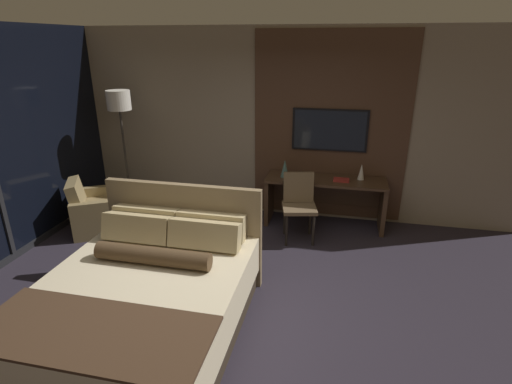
{
  "coord_description": "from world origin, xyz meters",
  "views": [
    {
      "loc": [
        0.97,
        -3.27,
        2.59
      ],
      "look_at": [
        0.05,
        0.91,
        0.96
      ],
      "focal_mm": 28.0,
      "sensor_mm": 36.0,
      "label": 1
    }
  ],
  "objects_px": {
    "bed": "(146,298)",
    "floor_lamp": "(120,111)",
    "vase_short": "(361,172)",
    "desk_chair": "(299,200)",
    "tv": "(330,130)",
    "armchair_by_window": "(98,212)",
    "vase_tall": "(285,168)",
    "desk": "(325,193)",
    "book": "(341,180)"
  },
  "relations": [
    {
      "from": "bed",
      "to": "vase_tall",
      "type": "distance_m",
      "value": 2.88
    },
    {
      "from": "desk",
      "to": "vase_short",
      "type": "bearing_deg",
      "value": 6.17
    },
    {
      "from": "bed",
      "to": "vase_tall",
      "type": "relative_size",
      "value": 8.41
    },
    {
      "from": "vase_short",
      "to": "book",
      "type": "bearing_deg",
      "value": -154.57
    },
    {
      "from": "desk",
      "to": "armchair_by_window",
      "type": "xyz_separation_m",
      "value": [
        -3.18,
        -0.89,
        -0.23
      ]
    },
    {
      "from": "book",
      "to": "desk",
      "type": "bearing_deg",
      "value": 160.95
    },
    {
      "from": "desk",
      "to": "desk_chair",
      "type": "distance_m",
      "value": 0.61
    },
    {
      "from": "floor_lamp",
      "to": "book",
      "type": "distance_m",
      "value": 3.35
    },
    {
      "from": "desk",
      "to": "book",
      "type": "height_order",
      "value": "book"
    },
    {
      "from": "vase_short",
      "to": "book",
      "type": "relative_size",
      "value": 1.03
    },
    {
      "from": "desk",
      "to": "armchair_by_window",
      "type": "relative_size",
      "value": 1.71
    },
    {
      "from": "desk",
      "to": "floor_lamp",
      "type": "relative_size",
      "value": 0.89
    },
    {
      "from": "tv",
      "to": "vase_short",
      "type": "relative_size",
      "value": 4.71
    },
    {
      "from": "desk",
      "to": "tv",
      "type": "xyz_separation_m",
      "value": [
        0.0,
        0.23,
        0.89
      ]
    },
    {
      "from": "tv",
      "to": "floor_lamp",
      "type": "relative_size",
      "value": 0.56
    },
    {
      "from": "book",
      "to": "bed",
      "type": "bearing_deg",
      "value": -122.23
    },
    {
      "from": "vase_short",
      "to": "book",
      "type": "distance_m",
      "value": 0.31
    },
    {
      "from": "desk_chair",
      "to": "floor_lamp",
      "type": "height_order",
      "value": "floor_lamp"
    },
    {
      "from": "floor_lamp",
      "to": "desk",
      "type": "bearing_deg",
      "value": 5.35
    },
    {
      "from": "desk",
      "to": "vase_tall",
      "type": "height_order",
      "value": "vase_tall"
    },
    {
      "from": "armchair_by_window",
      "to": "book",
      "type": "bearing_deg",
      "value": -106.26
    },
    {
      "from": "bed",
      "to": "tv",
      "type": "relative_size",
      "value": 2.0
    },
    {
      "from": "tv",
      "to": "floor_lamp",
      "type": "distance_m",
      "value": 3.06
    },
    {
      "from": "tv",
      "to": "desk",
      "type": "bearing_deg",
      "value": -90.0
    },
    {
      "from": "vase_tall",
      "to": "desk",
      "type": "bearing_deg",
      "value": 5.8
    },
    {
      "from": "desk_chair",
      "to": "vase_short",
      "type": "xyz_separation_m",
      "value": [
        0.82,
        0.57,
        0.28
      ]
    },
    {
      "from": "vase_tall",
      "to": "desk_chair",
      "type": "bearing_deg",
      "value": -59.38
    },
    {
      "from": "bed",
      "to": "armchair_by_window",
      "type": "xyz_separation_m",
      "value": [
        -1.71,
        1.87,
        -0.1
      ]
    },
    {
      "from": "armchair_by_window",
      "to": "vase_short",
      "type": "relative_size",
      "value": 4.39
    },
    {
      "from": "bed",
      "to": "desk",
      "type": "bearing_deg",
      "value": 61.9
    },
    {
      "from": "floor_lamp",
      "to": "book",
      "type": "height_order",
      "value": "floor_lamp"
    },
    {
      "from": "desk",
      "to": "book",
      "type": "distance_m",
      "value": 0.34
    },
    {
      "from": "bed",
      "to": "desk_chair",
      "type": "height_order",
      "value": "bed"
    },
    {
      "from": "tv",
      "to": "armchair_by_window",
      "type": "distance_m",
      "value": 3.55
    },
    {
      "from": "armchair_by_window",
      "to": "vase_tall",
      "type": "relative_size",
      "value": 3.92
    },
    {
      "from": "desk",
      "to": "vase_tall",
      "type": "bearing_deg",
      "value": -174.2
    },
    {
      "from": "vase_tall",
      "to": "book",
      "type": "xyz_separation_m",
      "value": [
        0.82,
        -0.01,
        -0.11
      ]
    },
    {
      "from": "desk_chair",
      "to": "book",
      "type": "relative_size",
      "value": 4.12
    },
    {
      "from": "bed",
      "to": "floor_lamp",
      "type": "distance_m",
      "value": 3.18
    },
    {
      "from": "vase_short",
      "to": "floor_lamp",
      "type": "bearing_deg",
      "value": -174.54
    },
    {
      "from": "book",
      "to": "desk_chair",
      "type": "bearing_deg",
      "value": -141.24
    },
    {
      "from": "tv",
      "to": "floor_lamp",
      "type": "xyz_separation_m",
      "value": [
        -3.01,
        -0.51,
        0.25
      ]
    },
    {
      "from": "book",
      "to": "tv",
      "type": "bearing_deg",
      "value": 125.78
    },
    {
      "from": "desk",
      "to": "book",
      "type": "bearing_deg",
      "value": -19.05
    },
    {
      "from": "vase_short",
      "to": "desk_chair",
      "type": "bearing_deg",
      "value": -145.21
    },
    {
      "from": "tv",
      "to": "book",
      "type": "relative_size",
      "value": 4.83
    },
    {
      "from": "floor_lamp",
      "to": "vase_short",
      "type": "xyz_separation_m",
      "value": [
        3.5,
        0.33,
        -0.79
      ]
    },
    {
      "from": "vase_tall",
      "to": "vase_short",
      "type": "relative_size",
      "value": 1.12
    },
    {
      "from": "desk",
      "to": "vase_tall",
      "type": "distance_m",
      "value": 0.7
    },
    {
      "from": "desk",
      "to": "tv",
      "type": "distance_m",
      "value": 0.92
    }
  ]
}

